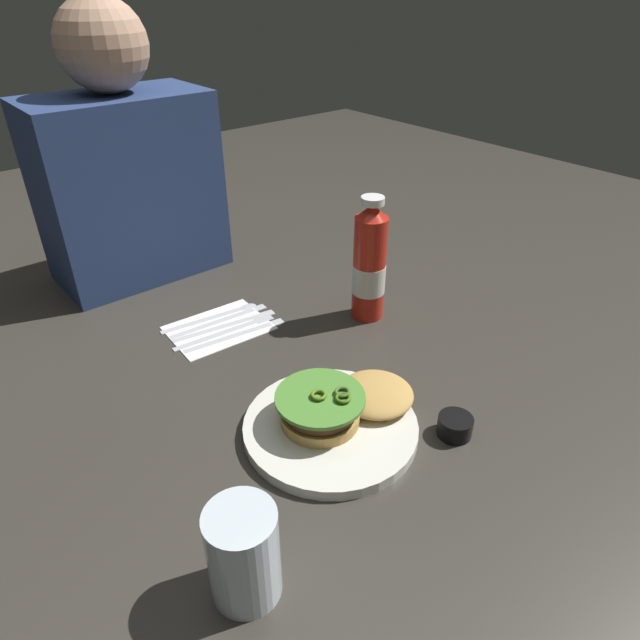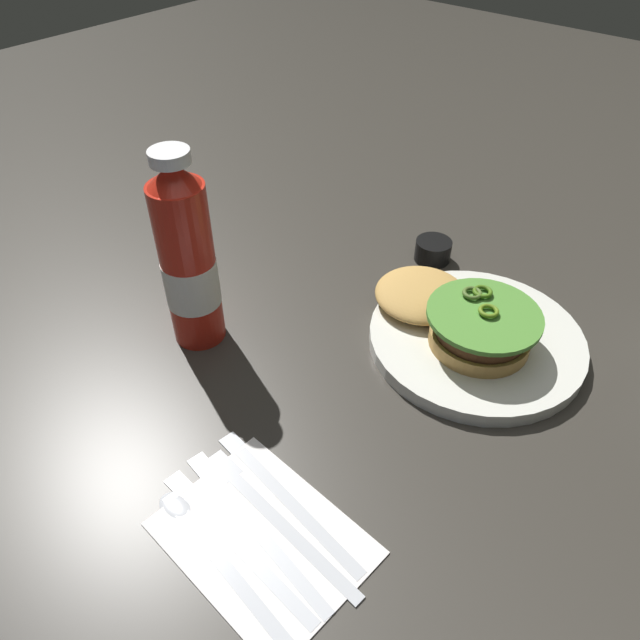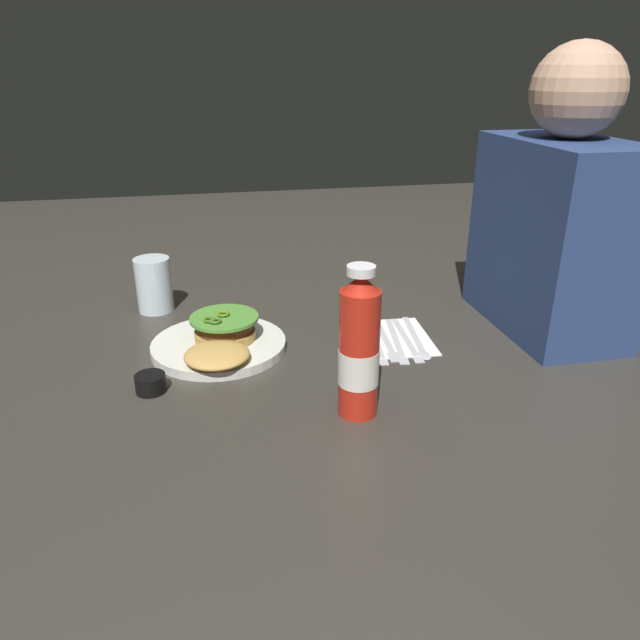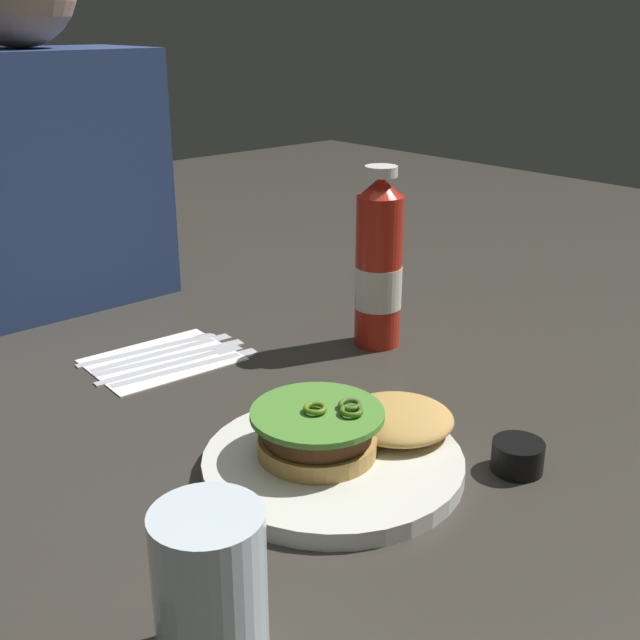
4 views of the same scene
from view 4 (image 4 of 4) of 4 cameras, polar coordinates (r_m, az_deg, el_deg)
name	(u,v)px [view 4 (image 4 of 4)]	position (r m, az deg, el deg)	size (l,w,h in m)	color
ground_plane	(254,418)	(0.89, -4.73, -6.95)	(3.00, 3.00, 0.00)	#35312B
dinner_plate	(333,463)	(0.79, 0.93, -10.16)	(0.25, 0.25, 0.02)	silver
burger_sandwich	(348,427)	(0.79, 2.03, -7.60)	(0.21, 0.14, 0.05)	tan
ketchup_bottle	(379,267)	(1.05, 4.20, 3.77)	(0.06, 0.06, 0.24)	red
water_glass	(210,590)	(0.56, -7.81, -18.51)	(0.08, 0.08, 0.12)	silver
condiment_cup	(518,456)	(0.81, 13.89, -9.40)	(0.05, 0.05, 0.03)	black
napkin	(162,359)	(1.05, -11.18, -2.77)	(0.18, 0.13, 0.00)	white
table_knife	(196,363)	(1.02, -8.83, -3.01)	(0.20, 0.04, 0.00)	silver
fork_utensil	(183,358)	(1.04, -9.71, -2.71)	(0.20, 0.04, 0.00)	silver
butter_knife	(181,353)	(1.05, -9.89, -2.31)	(0.20, 0.05, 0.00)	silver
steak_knife	(172,348)	(1.07, -10.48, -1.95)	(0.20, 0.03, 0.00)	silver
spoon_utensil	(168,343)	(1.09, -10.74, -1.59)	(0.19, 0.04, 0.00)	silver
diner_person	(35,152)	(1.26, -19.66, 11.19)	(0.35, 0.19, 0.54)	navy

